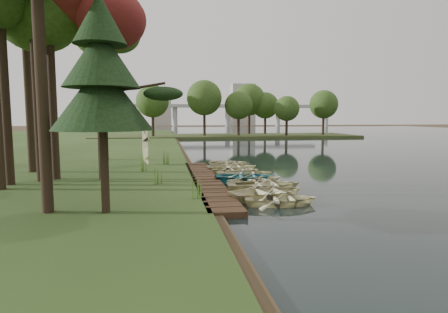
{
  "coord_description": "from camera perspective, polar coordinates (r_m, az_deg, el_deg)",
  "views": [
    {
      "loc": [
        -4.02,
        -22.09,
        4.04
      ],
      "look_at": [
        -0.38,
        0.72,
        1.56
      ],
      "focal_mm": 30.0,
      "sensor_mm": 36.0,
      "label": 1
    }
  ],
  "objects": [
    {
      "name": "rowboat_5",
      "position": [
        24.46,
        3.15,
        -2.4
      ],
      "size": [
        3.95,
        3.11,
        0.74
      ],
      "primitive_type": "imported",
      "rotation": [
        0.0,
        0.0,
        1.41
      ],
      "color": "beige",
      "rests_on": "water"
    },
    {
      "name": "rowboat_2",
      "position": [
        20.24,
        6.09,
        -4.11
      ],
      "size": [
        4.05,
        2.96,
        0.82
      ],
      "primitive_type": "imported",
      "rotation": [
        0.0,
        0.0,
        1.54
      ],
      "color": "beige",
      "rests_on": "water"
    },
    {
      "name": "stored_rowboat",
      "position": [
        29.77,
        -11.62,
        -0.56
      ],
      "size": [
        3.42,
        2.52,
        0.68
      ],
      "primitive_type": "imported",
      "rotation": [
        3.14,
        0.0,
        1.62
      ],
      "color": "beige",
      "rests_on": "bank"
    },
    {
      "name": "boardwalk",
      "position": [
        22.56,
        -2.78,
        -3.82
      ],
      "size": [
        1.6,
        16.0,
        0.3
      ],
      "primitive_type": "cube",
      "color": "#372415",
      "rests_on": "ground"
    },
    {
      "name": "tree_6",
      "position": [
        34.55,
        -18.13,
        17.69
      ],
      "size": [
        4.75,
        4.75,
        13.0
      ],
      "color": "black",
      "rests_on": "bank"
    },
    {
      "name": "tree_4",
      "position": [
        25.21,
        -25.2,
        20.26
      ],
      "size": [
        4.73,
        4.73,
        12.26
      ],
      "color": "black",
      "rests_on": "bank"
    },
    {
      "name": "rowboat_0",
      "position": [
        17.2,
        8.62,
        -6.2
      ],
      "size": [
        3.51,
        2.66,
        0.68
      ],
      "primitive_type": "imported",
      "rotation": [
        0.0,
        0.0,
        1.48
      ],
      "color": "beige",
      "rests_on": "water"
    },
    {
      "name": "rowboat_9",
      "position": [
        30.59,
        0.65,
        -0.77
      ],
      "size": [
        3.7,
        3.18,
        0.64
      ],
      "primitive_type": "imported",
      "rotation": [
        0.0,
        0.0,
        1.21
      ],
      "color": "beige",
      "rests_on": "water"
    },
    {
      "name": "rowboat_3",
      "position": [
        21.89,
        5.01,
        -3.45
      ],
      "size": [
        4.15,
        3.57,
        0.72
      ],
      "primitive_type": "imported",
      "rotation": [
        0.0,
        0.0,
        1.93
      ],
      "color": "beige",
      "rests_on": "water"
    },
    {
      "name": "building_b",
      "position": [
        167.11,
        -9.46,
        6.71
      ],
      "size": [
        8.0,
        8.0,
        12.0
      ],
      "primitive_type": "cube",
      "color": "#A5A5A0",
      "rests_on": "ground"
    },
    {
      "name": "rowboat_8",
      "position": [
        29.21,
        0.88,
        -1.06
      ],
      "size": [
        3.37,
        2.46,
        0.68
      ],
      "primitive_type": "imported",
      "rotation": [
        0.0,
        0.0,
        1.53
      ],
      "color": "beige",
      "rests_on": "water"
    },
    {
      "name": "rowboat_4",
      "position": [
        22.95,
        3.24,
        -2.94
      ],
      "size": [
        3.96,
        3.03,
        0.76
      ],
      "primitive_type": "imported",
      "rotation": [
        0.0,
        0.0,
        1.46
      ],
      "color": "teal",
      "rests_on": "water"
    },
    {
      "name": "reeds_1",
      "position": [
        21.12,
        -10.15,
        -2.87
      ],
      "size": [
        0.6,
        0.6,
        0.95
      ],
      "primitive_type": "cone",
      "color": "#3F661E",
      "rests_on": "bank"
    },
    {
      "name": "bridge",
      "position": [
        143.06,
        -2.52,
        7.33
      ],
      "size": [
        95.9,
        4.0,
        8.6
      ],
      "color": "#A5A5A0",
      "rests_on": "ground"
    },
    {
      "name": "reeds_0",
      "position": [
        17.22,
        -4.2,
        -4.65
      ],
      "size": [
        0.6,
        0.6,
        1.05
      ],
      "primitive_type": "cone",
      "color": "#3F661E",
      "rests_on": "bank"
    },
    {
      "name": "reeds_2",
      "position": [
        26.09,
        -12.11,
        -1.11
      ],
      "size": [
        0.6,
        0.6,
        1.04
      ],
      "primitive_type": "cone",
      "color": "#3F661E",
      "rests_on": "bank"
    },
    {
      "name": "rowboat_6",
      "position": [
        26.16,
        1.72,
        -1.91
      ],
      "size": [
        3.71,
        3.04,
        0.67
      ],
      "primitive_type": "imported",
      "rotation": [
        0.0,
        0.0,
        1.32
      ],
      "color": "beige",
      "rests_on": "water"
    },
    {
      "name": "tree_2",
      "position": [
        23.95,
        -18.76,
        19.72
      ],
      "size": [
        3.95,
        3.95,
        11.34
      ],
      "color": "black",
      "rests_on": "bank"
    },
    {
      "name": "peninsula",
      "position": [
        73.19,
        0.41,
        3.13
      ],
      "size": [
        50.0,
        14.0,
        0.45
      ],
      "primitive_type": "cube",
      "color": "#35421D",
      "rests_on": "ground"
    },
    {
      "name": "water",
      "position": [
        54.27,
        29.8,
        1.07
      ],
      "size": [
        130.0,
        200.0,
        0.05
      ],
      "primitive_type": "cube",
      "color": "black",
      "rests_on": "ground"
    },
    {
      "name": "rowboat_7",
      "position": [
        27.35,
        1.23,
        -1.48
      ],
      "size": [
        3.64,
        2.61,
        0.75
      ],
      "primitive_type": "imported",
      "rotation": [
        0.0,
        0.0,
        1.57
      ],
      "color": "beige",
      "rests_on": "water"
    },
    {
      "name": "pine_tree",
      "position": [
        15.17,
        -18.18,
        11.55
      ],
      "size": [
        3.8,
        3.8,
        8.32
      ],
      "color": "black",
      "rests_on": "bank"
    },
    {
      "name": "far_trees",
      "position": [
        72.66,
        -2.21,
        8.0
      ],
      "size": [
        45.6,
        5.6,
        8.8
      ],
      "color": "black",
      "rests_on": "peninsula"
    },
    {
      "name": "reeds_3",
      "position": [
        29.69,
        -8.94,
        -0.12
      ],
      "size": [
        0.6,
        0.6,
        1.1
      ],
      "primitive_type": "cone",
      "color": "#3F661E",
      "rests_on": "bank"
    },
    {
      "name": "rowboat_1",
      "position": [
        18.39,
        6.74,
        -5.19
      ],
      "size": [
        4.39,
        3.59,
        0.79
      ],
      "primitive_type": "imported",
      "rotation": [
        0.0,
        0.0,
        1.82
      ],
      "color": "beige",
      "rests_on": "water"
    },
    {
      "name": "ground",
      "position": [
        22.82,
        1.23,
        -4.08
      ],
      "size": [
        300.0,
        300.0,
        0.0
      ],
      "primitive_type": "plane",
      "color": "#3D2F1D"
    },
    {
      "name": "building_a",
      "position": [
        165.7,
        2.82,
        7.83
      ],
      "size": [
        10.0,
        8.0,
        18.0
      ],
      "primitive_type": "cube",
      "color": "#A5A5A0",
      "rests_on": "ground"
    }
  ]
}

